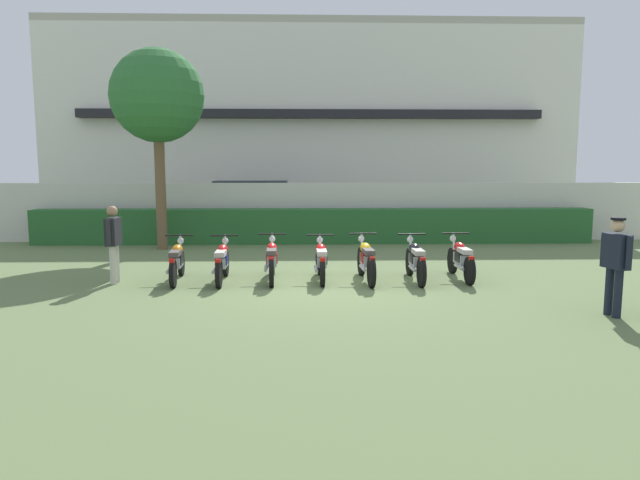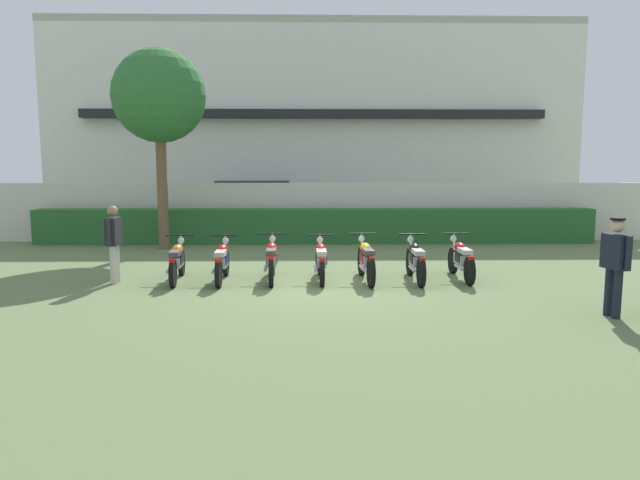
% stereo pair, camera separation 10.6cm
% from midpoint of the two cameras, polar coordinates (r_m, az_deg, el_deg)
% --- Properties ---
extents(ground, '(60.00, 60.00, 0.00)m').
position_cam_midpoint_polar(ground, '(11.68, -0.13, -4.59)').
color(ground, '#607547').
extents(building, '(23.07, 6.50, 8.65)m').
position_cam_midpoint_polar(building, '(27.67, -1.11, 11.34)').
color(building, white).
rests_on(building, ground).
extents(compound_wall, '(21.92, 0.30, 1.88)m').
position_cam_midpoint_polar(compound_wall, '(18.70, -0.77, 2.84)').
color(compound_wall, silver).
rests_on(compound_wall, ground).
extents(hedge_row, '(17.54, 0.70, 1.09)m').
position_cam_midpoint_polar(hedge_row, '(18.04, -0.73, 1.41)').
color(hedge_row, '#28602D').
rests_on(hedge_row, ground).
extents(parked_car, '(4.50, 2.07, 1.89)m').
position_cam_midpoint_polar(parked_car, '(21.75, -6.58, 3.42)').
color(parked_car, black).
rests_on(parked_car, ground).
extents(tree_near_inspector, '(2.66, 2.66, 5.75)m').
position_cam_midpoint_polar(tree_near_inspector, '(17.37, -16.12, 13.55)').
color(tree_near_inspector, brown).
rests_on(tree_near_inspector, ground).
extents(motorcycle_in_row_0, '(0.60, 1.87, 0.94)m').
position_cam_midpoint_polar(motorcycle_in_row_0, '(12.41, -14.35, -2.05)').
color(motorcycle_in_row_0, black).
rests_on(motorcycle_in_row_0, ground).
extents(motorcycle_in_row_1, '(0.60, 1.83, 0.94)m').
position_cam_midpoint_polar(motorcycle_in_row_1, '(12.17, -10.00, -2.11)').
color(motorcycle_in_row_1, black).
rests_on(motorcycle_in_row_1, ground).
extents(motorcycle_in_row_2, '(0.60, 1.90, 0.96)m').
position_cam_midpoint_polar(motorcycle_in_row_2, '(12.15, -5.09, -1.98)').
color(motorcycle_in_row_2, black).
rests_on(motorcycle_in_row_2, ground).
extents(motorcycle_in_row_3, '(0.60, 1.80, 0.94)m').
position_cam_midpoint_polar(motorcycle_in_row_3, '(12.14, -0.15, -2.02)').
color(motorcycle_in_row_3, black).
rests_on(motorcycle_in_row_3, ground).
extents(motorcycle_in_row_4, '(0.60, 1.96, 0.97)m').
position_cam_midpoint_polar(motorcycle_in_row_4, '(12.10, 4.38, -1.99)').
color(motorcycle_in_row_4, black).
rests_on(motorcycle_in_row_4, ground).
extents(motorcycle_in_row_5, '(0.60, 1.89, 0.96)m').
position_cam_midpoint_polar(motorcycle_in_row_5, '(12.24, 9.28, -1.99)').
color(motorcycle_in_row_5, black).
rests_on(motorcycle_in_row_5, ground).
extents(motorcycle_in_row_6, '(0.60, 1.91, 0.95)m').
position_cam_midpoint_polar(motorcycle_in_row_6, '(12.66, 13.66, -1.82)').
color(motorcycle_in_row_6, black).
rests_on(motorcycle_in_row_6, ground).
extents(inspector_person, '(0.22, 0.66, 1.61)m').
position_cam_midpoint_polar(inspector_person, '(12.56, -20.18, 0.19)').
color(inspector_person, beige).
rests_on(inspector_person, ground).
extents(officer_0, '(0.29, 0.64, 1.61)m').
position_cam_midpoint_polar(officer_0, '(10.30, 27.19, -1.68)').
color(officer_0, black).
rests_on(officer_0, ground).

